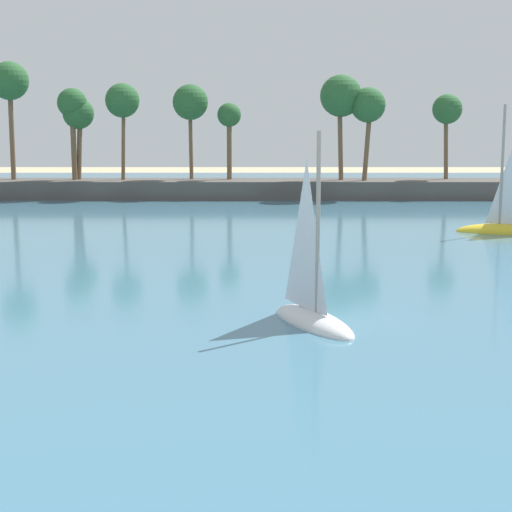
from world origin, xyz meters
The scene contains 4 objects.
sea centered at (0.00, 61.56, 0.03)m, with size 220.00×105.07×0.06m, color teal.
palm_headland centered at (-3.64, 74.23, 3.60)m, with size 86.82×6.14×13.09m.
sailboat_near_shore centered at (17.34, 48.42, 0.87)m, with size 6.50×3.64×9.02m.
sailboat_mid_bay centered at (2.79, 23.74, 0.74)m, with size 3.59×5.33×7.48m.
Camera 1 is at (0.76, -5.40, 7.32)m, focal length 57.59 mm.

